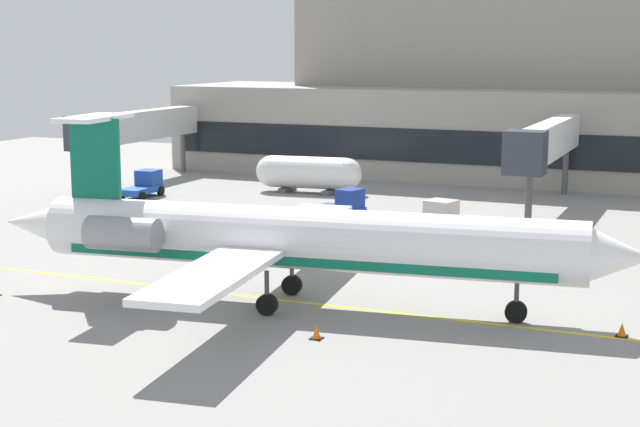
# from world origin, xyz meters

# --- Properties ---
(ground) EXTENTS (120.00, 120.00, 0.11)m
(ground) POSITION_xyz_m (-0.00, 0.00, -0.05)
(ground) COLOR gray
(terminal_building) EXTENTS (62.27, 14.46, 21.36)m
(terminal_building) POSITION_xyz_m (2.14, 47.89, 8.29)
(terminal_building) COLOR gray
(terminal_building) RESTS_ON ground
(jet_bridge_west) EXTENTS (2.40, 18.52, 6.14)m
(jet_bridge_west) POSITION_xyz_m (7.92, 30.02, 4.76)
(jet_bridge_west) COLOR silver
(jet_bridge_west) RESTS_ON ground
(jet_bridge_east) EXTENTS (2.40, 16.63, 5.97)m
(jet_bridge_east) POSITION_xyz_m (-25.55, 30.98, 4.59)
(jet_bridge_east) COLOR silver
(jet_bridge_east) RESTS_ON ground
(regional_jet) EXTENTS (29.01, 20.88, 8.07)m
(regional_jet) POSITION_xyz_m (2.15, 1.68, 2.97)
(regional_jet) COLOR white
(regional_jet) RESTS_ON ground
(baggage_tug) EXTENTS (4.44, 2.84, 2.01)m
(baggage_tug) POSITION_xyz_m (4.14, 19.91, 0.93)
(baggage_tug) COLOR silver
(baggage_tug) RESTS_ON ground
(pushback_tractor) EXTENTS (2.15, 4.08, 1.93)m
(pushback_tractor) POSITION_xyz_m (-20.86, 25.12, 0.90)
(pushback_tractor) COLOR #1E4CB2
(pushback_tractor) RESTS_ON ground
(belt_loader) EXTENTS (3.53, 2.72, 2.08)m
(belt_loader) POSITION_xyz_m (-3.55, 21.87, 0.94)
(belt_loader) COLOR #19389E
(belt_loader) RESTS_ON ground
(fuel_tank) EXTENTS (8.37, 3.11, 2.80)m
(fuel_tank) POSITION_xyz_m (-10.31, 31.64, 1.55)
(fuel_tank) COLOR white
(fuel_tank) RESTS_ON ground
(safety_cone_alpha) EXTENTS (0.47, 0.47, 0.55)m
(safety_cone_alpha) POSITION_xyz_m (4.96, -2.39, 0.25)
(safety_cone_alpha) COLOR orange
(safety_cone_alpha) RESTS_ON ground
(safety_cone_charlie) EXTENTS (0.47, 0.47, 0.55)m
(safety_cone_charlie) POSITION_xyz_m (15.78, 2.56, 0.25)
(safety_cone_charlie) COLOR orange
(safety_cone_charlie) RESTS_ON ground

